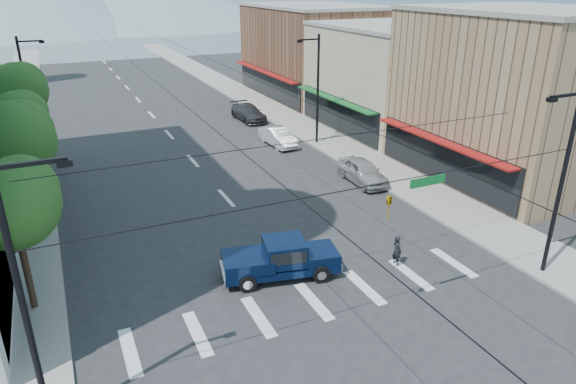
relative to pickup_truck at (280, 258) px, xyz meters
name	(u,v)px	position (x,y,z in m)	size (l,w,h in m)	color
ground	(335,319)	(0.68, -4.00, -0.97)	(160.00, 160.00, 0.00)	#28282B
sidewalk_left	(23,122)	(-11.32, 36.00, -0.89)	(4.00, 120.00, 0.15)	gray
sidewalk_right	(253,100)	(12.68, 36.00, -0.89)	(4.00, 120.00, 0.15)	gray
shop_near	(519,97)	(20.68, 6.00, 4.53)	(12.00, 14.00, 11.00)	#8C6B4C
shop_mid	(396,78)	(20.68, 20.00, 3.53)	(12.00, 14.00, 9.00)	tan
shop_far	(315,52)	(20.68, 36.00, 4.03)	(12.00, 18.00, 10.00)	brown
tree_near	(15,200)	(-10.39, 2.09, 4.02)	(3.65, 3.64, 6.71)	black
tree_midnear	(16,139)	(-10.38, 9.09, 4.63)	(4.09, 4.09, 7.52)	black
tree_midfar	(20,119)	(-10.39, 16.09, 4.02)	(3.65, 3.64, 6.71)	black
tree_far	(20,89)	(-10.38, 23.09, 4.63)	(4.09, 4.09, 7.52)	black
signal_rig	(358,227)	(0.88, -5.00, 3.68)	(21.80, 0.20, 9.00)	black
lamp_pole_nw	(28,90)	(-9.98, 26.00, 3.97)	(2.00, 0.25, 9.00)	black
lamp_pole_ne	(316,86)	(11.35, 18.00, 3.97)	(2.00, 0.25, 9.00)	black
pickup_truck	(280,258)	(0.00, 0.00, 0.00)	(5.76, 3.01, 1.86)	black
pedestrian	(397,250)	(5.59, -1.43, -0.18)	(0.57, 0.38, 1.57)	black
parked_car_near	(363,171)	(10.08, 8.65, -0.16)	(1.91, 4.74, 1.61)	#ABACB0
parked_car_mid	(278,137)	(8.28, 18.89, -0.22)	(1.58, 4.54, 1.50)	silver
parked_car_far	(248,113)	(9.01, 27.75, -0.20)	(2.16, 5.30, 1.54)	#343336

